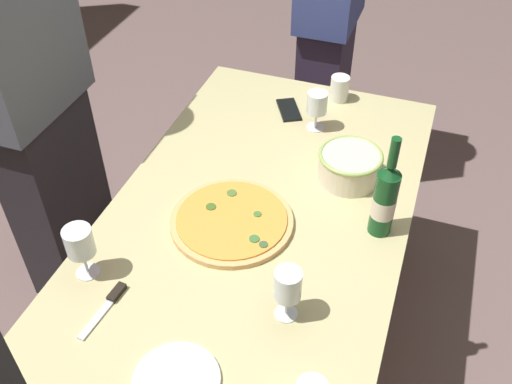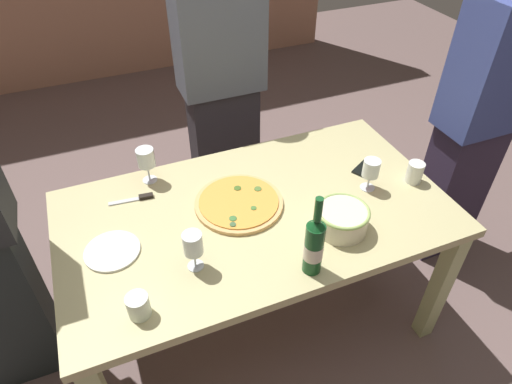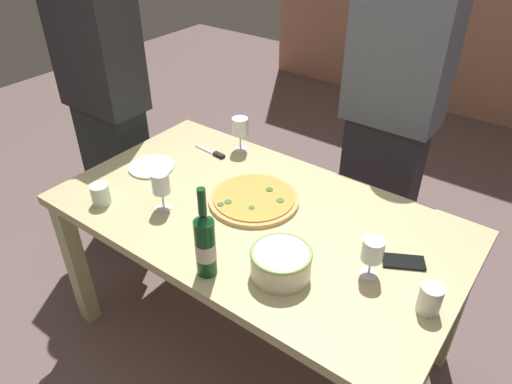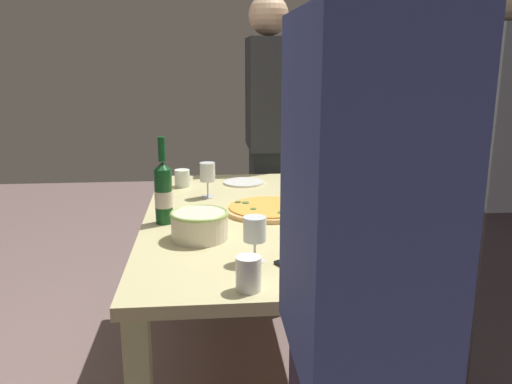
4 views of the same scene
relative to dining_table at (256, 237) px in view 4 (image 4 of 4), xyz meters
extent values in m
plane|color=#6F5855|center=(0.00, 0.00, -0.66)|extent=(8.00, 8.00, 0.00)
cube|color=#C4BA82|center=(0.00, 0.00, 0.07)|extent=(1.60, 0.90, 0.04)
cube|color=#BCC485|center=(-0.74, -0.40, -0.30)|extent=(0.07, 0.07, 0.71)
cube|color=#BCC485|center=(-0.74, 0.40, -0.30)|extent=(0.07, 0.07, 0.71)
cylinder|color=#E5AE6B|center=(-0.05, 0.06, 0.10)|extent=(0.37, 0.37, 0.02)
cylinder|color=gold|center=(-0.05, 0.06, 0.11)|extent=(0.33, 0.33, 0.01)
cylinder|color=#3E5F38|center=(-0.13, -0.07, 0.12)|extent=(0.03, 0.03, 0.00)
cylinder|color=#447632|center=(-0.01, -0.01, 0.12)|extent=(0.02, 0.02, 0.00)
cylinder|color=#426523|center=(-0.03, 0.13, 0.12)|extent=(0.03, 0.03, 0.00)
cylinder|color=#3E7437|center=(-0.11, -0.03, 0.12)|extent=(0.03, 0.03, 0.00)
cylinder|color=#507431|center=(0.05, 0.10, 0.12)|extent=(0.03, 0.03, 0.00)
cylinder|color=beige|center=(0.27, -0.22, 0.14)|extent=(0.20, 0.20, 0.10)
torus|color=#9EBC62|center=(0.27, -0.22, 0.19)|extent=(0.21, 0.21, 0.01)
cylinder|color=#12481F|center=(0.07, -0.36, 0.20)|extent=(0.07, 0.07, 0.21)
cone|color=#12481F|center=(0.07, -0.36, 0.32)|extent=(0.07, 0.07, 0.03)
cylinder|color=#12481F|center=(0.07, -0.36, 0.38)|extent=(0.03, 0.03, 0.09)
cylinder|color=silver|center=(0.07, -0.36, 0.19)|extent=(0.07, 0.07, 0.06)
cylinder|color=white|center=(-0.32, -0.19, 0.09)|extent=(0.06, 0.06, 0.00)
cylinder|color=white|center=(-0.32, -0.19, 0.13)|extent=(0.01, 0.01, 0.07)
cylinder|color=white|center=(-0.32, -0.19, 0.21)|extent=(0.07, 0.07, 0.09)
cylinder|color=maroon|center=(-0.32, -0.19, 0.18)|extent=(0.06, 0.06, 0.02)
cylinder|color=white|center=(-0.36, 0.36, 0.09)|extent=(0.07, 0.07, 0.00)
cylinder|color=white|center=(-0.36, 0.36, 0.14)|extent=(0.01, 0.01, 0.08)
cylinder|color=white|center=(-0.36, 0.36, 0.22)|extent=(0.08, 0.08, 0.08)
cylinder|color=maroon|center=(-0.36, 0.36, 0.19)|extent=(0.07, 0.07, 0.03)
cylinder|color=white|center=(0.51, -0.05, 0.09)|extent=(0.06, 0.06, 0.00)
cylinder|color=white|center=(0.51, -0.05, 0.13)|extent=(0.01, 0.01, 0.07)
cylinder|color=white|center=(0.51, -0.05, 0.20)|extent=(0.07, 0.07, 0.08)
cylinder|color=maroon|center=(0.51, -0.05, 0.18)|extent=(0.06, 0.06, 0.04)
cylinder|color=white|center=(0.72, -0.09, 0.14)|extent=(0.07, 0.07, 0.10)
cylinder|color=white|center=(-0.54, -0.32, 0.14)|extent=(0.07, 0.07, 0.09)
cylinder|color=white|center=(-0.58, -0.01, 0.10)|extent=(0.21, 0.21, 0.01)
cube|color=black|center=(0.58, 0.07, 0.10)|extent=(0.16, 0.13, 0.01)
cube|color=silver|center=(-0.49, 0.26, 0.10)|extent=(0.14, 0.03, 0.01)
cube|color=black|center=(-0.40, 0.25, 0.10)|extent=(0.06, 0.03, 0.02)
cube|color=#2B272C|center=(0.16, 0.89, -0.23)|extent=(0.38, 0.20, 0.85)
cube|color=slate|center=(0.16, 0.89, 0.51)|extent=(0.45, 0.24, 0.64)
cube|color=#252C2C|center=(-1.10, 0.17, -0.23)|extent=(0.37, 0.20, 0.85)
cube|color=#28292D|center=(-1.10, 0.17, 0.51)|extent=(0.44, 0.24, 0.64)
sphere|color=#D7AE88|center=(-1.10, 0.17, 0.95)|extent=(0.23, 0.23, 0.23)
cube|color=#39478D|center=(1.20, 0.08, 0.49)|extent=(0.38, 0.24, 0.62)
camera|label=1|loc=(-1.19, -0.42, 1.33)|focal=40.77mm
camera|label=2|loc=(-0.51, -1.26, 1.35)|focal=31.37mm
camera|label=3|loc=(0.89, -1.20, 1.21)|focal=33.18mm
camera|label=4|loc=(2.10, -0.19, 0.72)|focal=37.88mm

